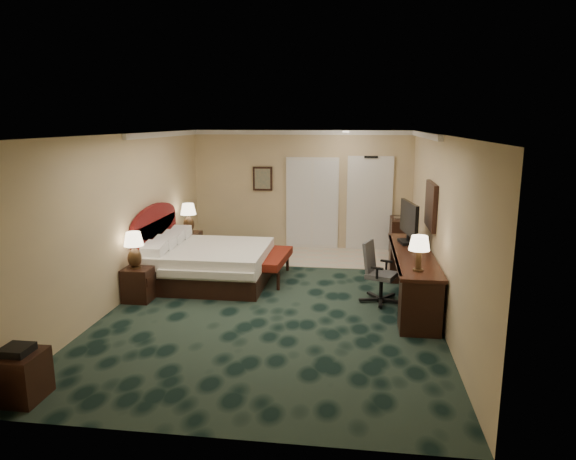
# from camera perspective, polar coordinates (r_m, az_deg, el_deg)

# --- Properties ---
(floor) EXTENTS (5.00, 7.50, 0.00)m
(floor) POSITION_cam_1_polar(r_m,az_deg,el_deg) (8.50, -1.24, -7.91)
(floor) COLOR black
(floor) RESTS_ON ground
(ceiling) EXTENTS (5.00, 7.50, 0.00)m
(ceiling) POSITION_cam_1_polar(r_m,az_deg,el_deg) (8.00, -1.33, 10.59)
(ceiling) COLOR silver
(ceiling) RESTS_ON wall_back
(wall_back) EXTENTS (5.00, 0.00, 2.70)m
(wall_back) POSITION_cam_1_polar(r_m,az_deg,el_deg) (11.82, 1.52, 4.48)
(wall_back) COLOR tan
(wall_back) RESTS_ON ground
(wall_front) EXTENTS (5.00, 0.00, 2.70)m
(wall_front) POSITION_cam_1_polar(r_m,az_deg,el_deg) (4.60, -8.56, -7.79)
(wall_front) COLOR tan
(wall_front) RESTS_ON ground
(wall_left) EXTENTS (0.00, 7.50, 2.70)m
(wall_left) POSITION_cam_1_polar(r_m,az_deg,el_deg) (8.88, -17.45, 1.41)
(wall_left) COLOR tan
(wall_left) RESTS_ON ground
(wall_right) EXTENTS (0.00, 7.50, 2.70)m
(wall_right) POSITION_cam_1_polar(r_m,az_deg,el_deg) (8.15, 16.36, 0.57)
(wall_right) COLOR tan
(wall_right) RESTS_ON ground
(crown_molding) EXTENTS (5.00, 7.50, 0.10)m
(crown_molding) POSITION_cam_1_polar(r_m,az_deg,el_deg) (8.00, -1.33, 10.23)
(crown_molding) COLOR white
(crown_molding) RESTS_ON wall_back
(tile_patch) EXTENTS (3.20, 1.70, 0.01)m
(tile_patch) POSITION_cam_1_polar(r_m,az_deg,el_deg) (11.19, 5.61, -3.03)
(tile_patch) COLOR beige
(tile_patch) RESTS_ON ground
(headboard) EXTENTS (0.12, 2.00, 1.40)m
(headboard) POSITION_cam_1_polar(r_m,az_deg,el_deg) (9.88, -14.48, -1.24)
(headboard) COLOR #501012
(headboard) RESTS_ON ground
(entry_door) EXTENTS (1.02, 0.06, 2.18)m
(entry_door) POSITION_cam_1_polar(r_m,az_deg,el_deg) (11.77, 9.03, 2.83)
(entry_door) COLOR white
(entry_door) RESTS_ON ground
(closet_doors) EXTENTS (1.20, 0.06, 2.10)m
(closet_doors) POSITION_cam_1_polar(r_m,az_deg,el_deg) (11.80, 2.70, 2.98)
(closet_doors) COLOR silver
(closet_doors) RESTS_ON ground
(wall_art) EXTENTS (0.45, 0.06, 0.55)m
(wall_art) POSITION_cam_1_polar(r_m,az_deg,el_deg) (11.88, -2.84, 5.72)
(wall_art) COLOR #54685F
(wall_art) RESTS_ON wall_back
(wall_mirror) EXTENTS (0.05, 0.95, 0.75)m
(wall_mirror) POSITION_cam_1_polar(r_m,az_deg,el_deg) (8.69, 15.60, 2.65)
(wall_mirror) COLOR white
(wall_mirror) RESTS_ON wall_right
(bed) EXTENTS (2.07, 1.92, 0.66)m
(bed) POSITION_cam_1_polar(r_m,az_deg,el_deg) (9.51, -8.60, -3.81)
(bed) COLOR white
(bed) RESTS_ON ground
(nightstand_near) EXTENTS (0.44, 0.51, 0.55)m
(nightstand_near) POSITION_cam_1_polar(r_m,az_deg,el_deg) (8.83, -16.19, -5.74)
(nightstand_near) COLOR black
(nightstand_near) RESTS_ON ground
(nightstand_far) EXTENTS (0.48, 0.55, 0.60)m
(nightstand_far) POSITION_cam_1_polar(r_m,az_deg,el_deg) (11.05, -10.99, -1.82)
(nightstand_far) COLOR black
(nightstand_far) RESTS_ON ground
(lamp_near) EXTENTS (0.39, 0.39, 0.60)m
(lamp_near) POSITION_cam_1_polar(r_m,az_deg,el_deg) (8.66, -16.72, -2.16)
(lamp_near) COLOR black
(lamp_near) RESTS_ON nightstand_near
(lamp_far) EXTENTS (0.42, 0.42, 0.62)m
(lamp_far) POSITION_cam_1_polar(r_m,az_deg,el_deg) (10.97, -11.00, 1.31)
(lamp_far) COLOR black
(lamp_far) RESTS_ON nightstand_far
(bed_bench) EXTENTS (0.58, 1.45, 0.48)m
(bed_bench) POSITION_cam_1_polar(r_m,az_deg,el_deg) (9.58, -1.71, -4.11)
(bed_bench) COLOR maroon
(bed_bench) RESTS_ON ground
(side_table) EXTENTS (0.48, 0.48, 0.52)m
(side_table) POSITION_cam_1_polar(r_m,az_deg,el_deg) (6.30, -27.66, -14.20)
(side_table) COLOR black
(side_table) RESTS_ON ground
(desk) EXTENTS (0.62, 2.89, 0.83)m
(desk) POSITION_cam_1_polar(r_m,az_deg,el_deg) (8.55, 13.56, -5.20)
(desk) COLOR black
(desk) RESTS_ON ground
(tv) EXTENTS (0.24, 0.92, 0.72)m
(tv) POSITION_cam_1_polar(r_m,az_deg,el_deg) (9.01, 13.28, 0.78)
(tv) COLOR black
(tv) RESTS_ON desk
(desk_lamp) EXTENTS (0.36, 0.36, 0.52)m
(desk_lamp) POSITION_cam_1_polar(r_m,az_deg,el_deg) (7.39, 14.34, -2.52)
(desk_lamp) COLOR black
(desk_lamp) RESTS_ON desk
(desk_chair) EXTENTS (0.73, 0.71, 0.99)m
(desk_chair) POSITION_cam_1_polar(r_m,az_deg,el_deg) (8.46, 10.37, -4.68)
(desk_chair) COLOR #4E4E4F
(desk_chair) RESTS_ON ground
(minibar) EXTENTS (0.44, 0.79, 0.84)m
(minibar) POSITION_cam_1_polar(r_m,az_deg,el_deg) (11.42, 12.40, -0.82)
(minibar) COLOR black
(minibar) RESTS_ON ground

